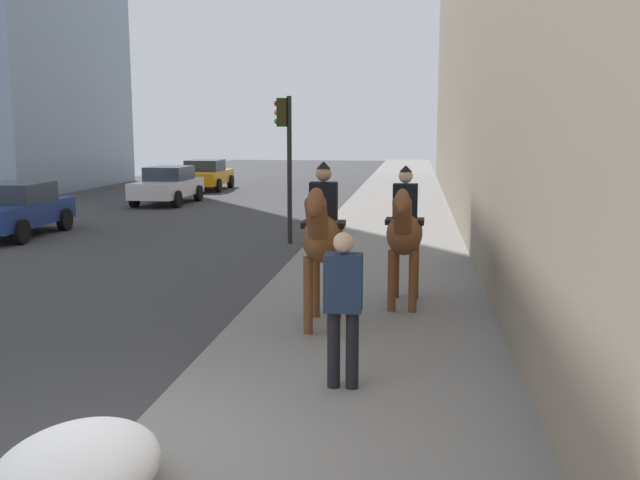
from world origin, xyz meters
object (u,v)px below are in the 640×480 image
Objects in this scene: mounted_horse_near at (323,236)px; car_far_lane at (168,185)px; pedestrian_greeting at (343,300)px; car_near_lane at (13,209)px; mounted_horse_far at (404,231)px; car_mid_lane at (206,175)px; traffic_light_near_curb at (286,145)px.

car_far_lane is at bearing -155.46° from mounted_horse_near.
mounted_horse_near is 1.37× the size of pedestrian_greeting.
mounted_horse_far is at bearing 55.16° from car_near_lane.
mounted_horse_near is 12.55m from car_near_lane.
car_near_lane is 0.99× the size of car_far_lane.
traffic_light_near_curb reaches higher than car_mid_lane.
mounted_horse_far reaches higher than car_mid_lane.
pedestrian_greeting reaches higher than car_mid_lane.
car_mid_lane is (23.12, 8.55, -0.68)m from mounted_horse_near.
car_near_lane and car_far_lane have the same top height.
traffic_light_near_curb reaches higher than pedestrian_greeting.
traffic_light_near_curb is (6.58, 3.07, 1.16)m from mounted_horse_far.
pedestrian_greeting reaches higher than car_near_lane.
car_near_lane is 1.00× the size of car_mid_lane.
mounted_horse_far is 18.11m from car_far_lane.
mounted_horse_far is 0.54× the size of car_mid_lane.
traffic_light_near_curb is at bearing 35.89° from car_far_lane.
mounted_horse_far is 0.60× the size of traffic_light_near_curb.
car_near_lane and car_mid_lane have the same top height.
traffic_light_near_curb reaches higher than mounted_horse_far.
mounted_horse_near is 18.78m from car_far_lane.
car_near_lane is at bearing -7.53° from car_far_lane.
mounted_horse_near reaches higher than mounted_horse_far.
car_mid_lane and car_far_lane have the same top height.
car_far_lane is (15.50, 9.34, -0.58)m from mounted_horse_far.
mounted_horse_near reaches higher than car_far_lane.
mounted_horse_near is at bearing 12.53° from pedestrian_greeting.
mounted_horse_far is at bearing -157.57° from car_mid_lane.
mounted_horse_far reaches higher than car_far_lane.
mounted_horse_near is at bearing -37.27° from mounted_horse_far.
car_near_lane is at bearing 43.55° from pedestrian_greeting.
car_near_lane is at bearing 88.28° from traffic_light_near_curb.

